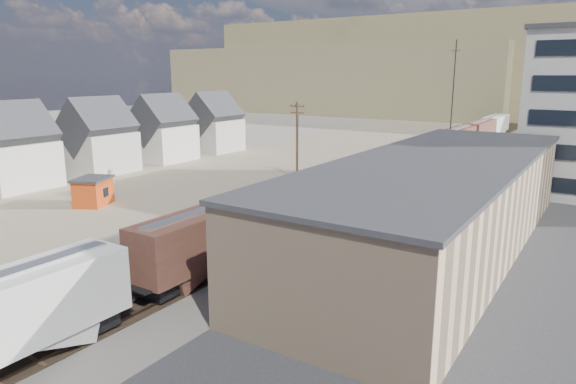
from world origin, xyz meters
The scene contains 12 objects.
ground centered at (0.00, 0.00, 0.00)m, with size 300.00×300.00×0.00m, color #6B6356.
ballast_bed centered at (0.00, 50.00, 0.03)m, with size 18.00×200.00×0.06m, color #4C4742.
dirt_yard centered at (-20.00, 40.00, 0.01)m, with size 24.00×180.00×0.03m, color #826F59.
asphalt_lot centered at (22.00, 35.00, 0.02)m, with size 26.00×120.00×0.04m, color #232326.
rail_tracks centered at (-0.55, 50.00, 0.11)m, with size 11.40×200.00×0.24m.
freight_train centered at (3.80, 49.52, 2.79)m, with size 3.00×119.74×4.46m.
warehouse centered at (14.98, 25.00, 3.65)m, with size 12.40×40.40×7.25m.
utility_pole_north centered at (-8.50, 42.00, 5.30)m, with size 2.20×0.32×10.00m.
radio_mast centered at (6.00, 60.00, 9.12)m, with size 1.20×0.16×18.00m.
townhouse_row centered at (-34.00, 25.00, 4.34)m, with size 8.15×68.16×10.47m.
hills_north centered at (0.17, 167.92, 14.10)m, with size 265.00×80.00×32.00m.
maintenance_shed centered at (-19.04, 18.71, 1.51)m, with size 4.50×4.96×2.96m.
Camera 1 is at (26.30, -13.93, 13.54)m, focal length 32.00 mm.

